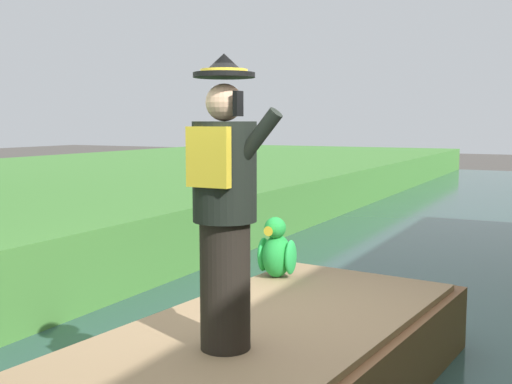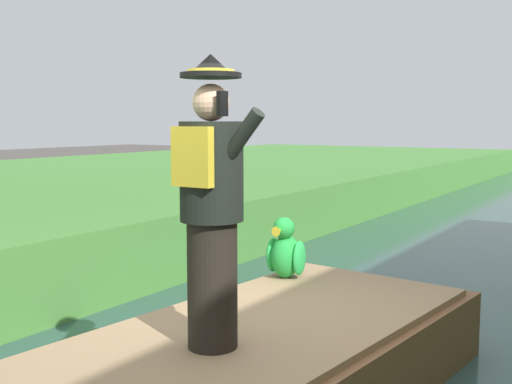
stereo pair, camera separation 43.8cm
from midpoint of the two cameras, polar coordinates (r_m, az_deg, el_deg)
The scene contains 3 objects.
boat at distance 4.59m, azimuth -2.65°, elevation -15.94°, with size 2.21×4.36×0.61m.
person_pirate at distance 3.90m, azimuth -6.07°, elevation -1.16°, with size 0.61×0.42×1.85m.
parrot_plush at distance 5.81m, azimuth -0.28°, elevation -5.44°, with size 0.36×0.35×0.57m.
Camera 1 is at (1.94, -3.97, 2.15)m, focal length 43.92 mm.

